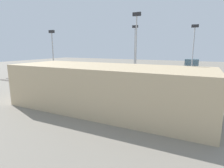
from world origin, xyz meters
TOP-DOWN VIEW (x-y plane):
  - ground_plane at (0.00, 0.00)m, footprint 400.00×400.00m
  - track_bed_0 at (0.00, -10.00)m, footprint 140.00×2.80m
  - track_bed_1 at (0.00, -5.00)m, footprint 140.00×2.80m
  - track_bed_2 at (0.00, 0.00)m, footprint 140.00×2.80m
  - track_bed_3 at (0.00, 5.00)m, footprint 140.00×2.80m
  - track_bed_4 at (0.00, 10.00)m, footprint 140.00×2.80m
  - train_on_track_4 at (30.05, 10.00)m, footprint 10.00×3.00m
  - train_on_track_0 at (-40.27, -10.00)m, footprint 10.00×3.00m
  - train_on_track_3 at (-14.80, 5.00)m, footprint 95.60×3.00m
  - train_on_track_2 at (-5.99, 0.00)m, footprint 114.80×3.00m
  - train_on_track_1 at (3.85, -5.00)m, footprint 10.00×3.00m
  - light_mast_0 at (-28.59, -12.16)m, footprint 2.80×0.70m
  - light_mast_1 at (-11.57, 12.61)m, footprint 2.80×0.70m
  - light_mast_2 at (-2.11, -13.38)m, footprint 2.80×0.70m
  - light_mast_3 at (26.43, 12.46)m, footprint 2.80×0.70m
  - maintenance_shed at (-7.91, 28.04)m, footprint 57.00×19.80m
  - control_tower at (-28.14, -21.17)m, footprint 6.00×6.00m

SIDE VIEW (x-z plane):
  - ground_plane at x=0.00m, z-range 0.00..0.00m
  - track_bed_0 at x=0.00m, z-range 0.00..0.12m
  - track_bed_1 at x=0.00m, z-range 0.00..0.12m
  - track_bed_2 at x=0.00m, z-range 0.00..0.12m
  - track_bed_3 at x=0.00m, z-range 0.00..0.12m
  - track_bed_4 at x=0.00m, z-range 0.00..0.12m
  - train_on_track_2 at x=-5.99m, z-range -0.12..4.28m
  - train_on_track_4 at x=30.05m, z-range -0.34..4.66m
  - train_on_track_0 at x=-40.27m, z-range -0.34..4.66m
  - train_on_track_1 at x=3.85m, z-range -0.34..4.66m
  - train_on_track_3 at x=-14.80m, z-range 0.12..5.12m
  - maintenance_shed at x=-7.91m, z-range 0.00..12.71m
  - control_tower at x=-28.14m, z-range 1.10..13.62m
  - light_mast_3 at x=26.43m, z-range 3.63..28.75m
  - light_mast_0 at x=-28.59m, z-range 3.73..30.92m
  - light_mast_2 at x=-2.11m, z-range 3.78..32.15m
  - light_mast_1 at x=-11.57m, z-range 3.82..33.10m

